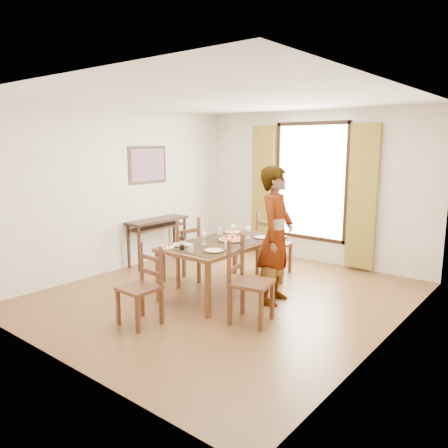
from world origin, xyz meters
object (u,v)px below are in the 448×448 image
Objects in this scene: pasta_platter at (232,237)px; man at (276,236)px; console_table at (157,225)px; dining_table at (224,246)px.

man is at bearing 4.14° from pasta_platter.
pasta_platter is at bearing 82.01° from man.
dining_table is (1.92, -0.50, 0.01)m from console_table.
dining_table is 4.56× the size of pasta_platter.
console_table is 2.04m from pasta_platter.
dining_table is at bearing -14.59° from console_table.
pasta_platter reaches higher than console_table.
dining_table is 0.99× the size of man.
dining_table is 0.16m from pasta_platter.
man reaches higher than pasta_platter.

